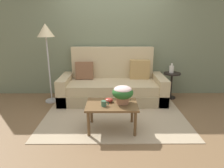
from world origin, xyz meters
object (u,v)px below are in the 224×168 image
Objects in this scene: coffee_mug at (104,103)px; side_table at (172,81)px; coffee_table at (112,107)px; potted_plant at (123,93)px; couch at (112,85)px; snack_bowl at (109,100)px; table_vase at (172,69)px; floor_lamp at (46,37)px.

side_table is at bearing 45.47° from coffee_mug.
potted_plant is at bearing 8.97° from coffee_table.
snack_bowl is (-0.06, -1.26, 0.14)m from couch.
side_table reaches higher than snack_bowl.
table_vase reaches higher than potted_plant.
side_table is 2.89m from floor_lamp.
floor_lamp reaches higher than side_table.
side_table is 0.36× the size of floor_lamp.
coffee_mug is 0.19m from snack_bowl.
table_vase is at bearing 4.60° from floor_lamp.
floor_lamp reaches higher than snack_bowl.
couch is 1.35m from potted_plant.
coffee_table is 2.00m from table_vase.
coffee_table is 2.44× the size of potted_plant.
floor_lamp is 2.01m from coffee_mug.
coffee_mug is 0.95× the size of snack_bowl.
snack_bowl is at bearing -136.40° from side_table.
table_vase is (1.33, 0.11, 0.35)m from couch.
side_table is 2.13m from coffee_mug.
coffee_table is 3.85× the size of table_vase.
floor_lamp is at bearing -175.40° from table_vase.
table_vase is at bearing 46.90° from coffee_table.
potted_plant is (1.50, -1.20, -0.79)m from floor_lamp.
side_table is at bearing -42.91° from table_vase.
table_vase is (1.35, 1.45, 0.31)m from coffee_table.
coffee_mug reaches higher than coffee_table.
potted_plant is at bearing -83.51° from couch.
side_table is 1.81× the size of potted_plant.
coffee_table is at bearing -133.85° from side_table.
side_table is at bearing 4.19° from floor_lamp.
floor_lamp is 2.08m from potted_plant.
table_vase reaches higher than coffee_table.
table_vase reaches higher than coffee_mug.
floor_lamp is at bearing 137.34° from coffee_table.
coffee_mug is at bearing -95.67° from couch.
coffee_table is 6.39× the size of snack_bowl.
table_vase is (1.47, 1.53, 0.20)m from coffee_mug.
side_table is 1.86m from potted_plant.
coffee_mug is at bearing -133.84° from table_vase.
snack_bowl reaches higher than coffee_table.
couch reaches higher than potted_plant.
snack_bowl is at bearing 118.62° from coffee_table.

